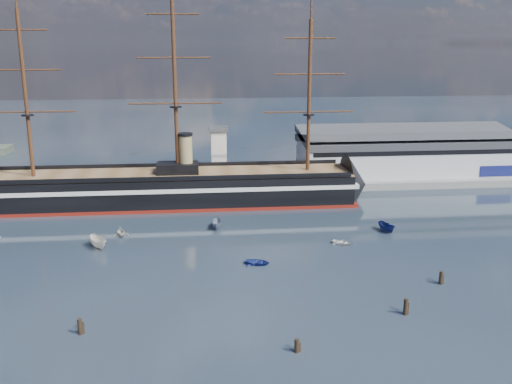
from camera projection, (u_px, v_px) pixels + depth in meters
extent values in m
plane|color=black|center=(212.00, 228.00, 122.06)|extent=(600.00, 600.00, 0.00)
cube|color=slate|center=(244.00, 186.00, 157.72)|extent=(180.00, 18.00, 2.00)
cube|color=#B7BABC|center=(408.00, 155.00, 164.75)|extent=(62.00, 20.00, 10.00)
cube|color=#3F4247|center=(409.00, 136.00, 163.33)|extent=(63.00, 21.00, 2.00)
cube|color=silver|center=(219.00, 157.00, 151.85)|extent=(4.00, 4.00, 14.00)
cube|color=#3F4247|center=(218.00, 129.00, 149.95)|extent=(5.00, 5.00, 1.00)
cube|color=black|center=(170.00, 188.00, 139.31)|extent=(88.08, 16.47, 7.00)
cube|color=silver|center=(170.00, 183.00, 139.01)|extent=(90.09, 16.72, 1.00)
cube|color=maroon|center=(171.00, 203.00, 140.23)|extent=(90.09, 16.68, 0.90)
cone|color=black|center=(356.00, 185.00, 144.17)|extent=(11.08, 15.74, 15.68)
cube|color=brown|center=(170.00, 174.00, 138.40)|extent=(88.08, 15.19, 0.40)
cube|color=black|center=(178.00, 168.00, 138.26)|extent=(10.03, 6.05, 2.50)
cylinder|color=#9F8D58|center=(186.00, 154.00, 137.58)|extent=(3.20, 3.20, 9.00)
cylinder|color=#381E0F|center=(25.00, 95.00, 130.26)|extent=(0.90, 0.90, 38.00)
cylinder|color=#381E0F|center=(175.00, 85.00, 133.26)|extent=(0.90, 0.90, 42.00)
cylinder|color=#381E0F|center=(309.00, 97.00, 137.31)|extent=(0.90, 0.90, 36.00)
imported|color=white|center=(99.00, 248.00, 109.78)|extent=(7.65, 5.86, 2.91)
imported|color=navy|center=(257.00, 265.00, 101.77)|extent=(1.96, 3.02, 1.31)
imported|color=gray|center=(217.00, 229.00, 121.57)|extent=(6.05, 2.59, 2.36)
imported|color=beige|center=(121.00, 236.00, 116.78)|extent=(6.39, 4.30, 2.16)
imported|color=silver|center=(342.00, 244.00, 111.96)|extent=(2.34, 2.69, 1.20)
imported|color=navy|center=(386.00, 232.00, 119.44)|extent=(6.35, 3.82, 2.39)
cylinder|color=black|center=(81.00, 334.00, 77.41)|extent=(0.64, 0.64, 2.96)
cylinder|color=black|center=(297.00, 352.00, 72.87)|extent=(0.64, 0.64, 2.53)
cylinder|color=black|center=(405.00, 315.00, 83.00)|extent=(0.64, 0.64, 3.19)
cylinder|color=black|center=(440.00, 284.00, 93.51)|extent=(0.64, 0.64, 2.94)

